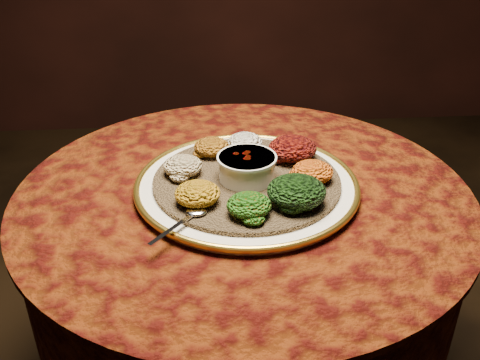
{
  "coord_description": "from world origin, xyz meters",
  "views": [
    {
      "loc": [
        -0.09,
        -0.97,
        1.31
      ],
      "look_at": [
        -0.01,
        -0.01,
        0.76
      ],
      "focal_mm": 40.0,
      "sensor_mm": 36.0,
      "label": 1
    }
  ],
  "objects": [
    {
      "name": "portion_tikil",
      "position": [
        0.14,
        -0.03,
        0.78
      ],
      "size": [
        0.08,
        0.08,
        0.04
      ],
      "primitive_type": "ellipsoid",
      "color": "#A87A0E",
      "rests_on": "injera"
    },
    {
      "name": "portion_kik",
      "position": [
        -0.1,
        -0.09,
        0.78
      ],
      "size": [
        0.09,
        0.08,
        0.04
      ],
      "primitive_type": "ellipsoid",
      "color": "#B2720F",
      "rests_on": "injera"
    },
    {
      "name": "portion_mixveg",
      "position": [
        -0.0,
        -0.14,
        0.78
      ],
      "size": [
        0.08,
        0.08,
        0.04
      ],
      "primitive_type": "ellipsoid",
      "color": "#A1370A",
      "rests_on": "injera"
    },
    {
      "name": "spoon",
      "position": [
        -0.11,
        -0.14,
        0.77
      ],
      "size": [
        0.1,
        0.11,
        0.01
      ],
      "rotation": [
        0.0,
        0.0,
        -2.27
      ],
      "color": "silver",
      "rests_on": "injera"
    },
    {
      "name": "portion_timatim",
      "position": [
        -0.13,
        0.02,
        0.78
      ],
      "size": [
        0.08,
        0.08,
        0.04
      ],
      "primitive_type": "ellipsoid",
      "color": "maroon",
      "rests_on": "injera"
    },
    {
      "name": "portion_kitfo",
      "position": [
        0.12,
        0.07,
        0.79
      ],
      "size": [
        0.11,
        0.1,
        0.05
      ],
      "primitive_type": "ellipsoid",
      "color": "black",
      "rests_on": "injera"
    },
    {
      "name": "stew_bowl",
      "position": [
        0.01,
        -0.01,
        0.79
      ],
      "size": [
        0.12,
        0.12,
        0.05
      ],
      "color": "silver",
      "rests_on": "injera"
    },
    {
      "name": "portion_shiro",
      "position": [
        -0.06,
        0.11,
        0.78
      ],
      "size": [
        0.08,
        0.08,
        0.04
      ],
      "primitive_type": "ellipsoid",
      "color": "#895310",
      "rests_on": "injera"
    },
    {
      "name": "table",
      "position": [
        0.0,
        0.0,
        0.55
      ],
      "size": [
        0.96,
        0.96,
        0.73
      ],
      "color": "black",
      "rests_on": "ground"
    },
    {
      "name": "injera",
      "position": [
        0.01,
        -0.01,
        0.76
      ],
      "size": [
        0.48,
        0.48,
        0.01
      ],
      "primitive_type": "cylinder",
      "rotation": [
        0.0,
        0.0,
        -0.28
      ],
      "color": "brown",
      "rests_on": "platter"
    },
    {
      "name": "platter",
      "position": [
        0.01,
        -0.01,
        0.75
      ],
      "size": [
        0.49,
        0.49,
        0.02
      ],
      "rotation": [
        0.0,
        0.0,
        0.08
      ],
      "color": "white",
      "rests_on": "table"
    },
    {
      "name": "portion_gomen",
      "position": [
        0.09,
        -0.11,
        0.79
      ],
      "size": [
        0.11,
        0.11,
        0.05
      ],
      "primitive_type": "ellipsoid",
      "color": "black",
      "rests_on": "injera"
    },
    {
      "name": "portion_ayib",
      "position": [
        0.01,
        0.13,
        0.78
      ],
      "size": [
        0.08,
        0.08,
        0.04
      ],
      "primitive_type": "ellipsoid",
      "color": "white",
      "rests_on": "injera"
    }
  ]
}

